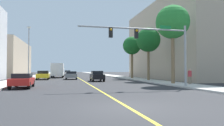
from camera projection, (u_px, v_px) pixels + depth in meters
name	position (u px, v px, depth m)	size (l,w,h in m)	color
ground	(76.00, 77.00, 50.36)	(192.00, 192.00, 0.00)	#2D2D30
sidewalk_left	(35.00, 77.00, 48.30)	(3.22, 168.00, 0.15)	beige
sidewalk_right	(114.00, 76.00, 52.43)	(3.22, 168.00, 0.15)	beige
lane_marking_center	(76.00, 77.00, 50.36)	(0.16, 144.00, 0.01)	yellow
building_right_near	(192.00, 42.00, 40.67)	(16.73, 27.02, 13.81)	tan
traffic_signal_mast	(153.00, 41.00, 18.87)	(9.96, 0.36, 5.59)	gray
street_lamp	(29.00, 50.00, 33.24)	(0.56, 0.28, 8.30)	gray
palm_near	(172.00, 23.00, 23.58)	(3.74, 3.74, 8.71)	brown
palm_mid	(148.00, 40.00, 30.89)	(3.53, 3.53, 7.64)	brown
palm_far	(132.00, 46.00, 38.18)	(3.25, 3.25, 7.49)	brown
car_red	(22.00, 80.00, 19.17)	(1.80, 3.98, 1.33)	red
car_white	(68.00, 73.00, 61.50)	(1.86, 3.95, 1.45)	white
car_gray	(71.00, 75.00, 36.34)	(2.08, 3.96, 1.38)	slate
car_yellow	(43.00, 75.00, 35.60)	(2.02, 4.46, 1.49)	gold
car_black	(97.00, 76.00, 30.43)	(1.77, 3.99, 1.49)	black
delivery_truck	(58.00, 70.00, 44.40)	(2.62, 7.34, 2.95)	silver
pedestrian	(190.00, 76.00, 22.34)	(0.38, 0.38, 1.61)	#726651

